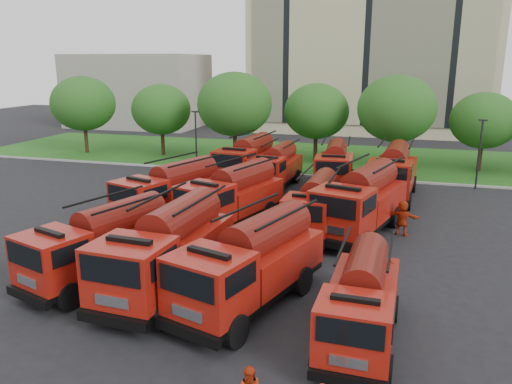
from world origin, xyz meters
TOP-DOWN VIEW (x-y plane):
  - ground at (0.00, 0.00)m, footprint 140.00×140.00m
  - lawn at (0.00, 26.00)m, footprint 70.00×16.00m
  - curb at (0.00, 17.90)m, footprint 70.00×0.30m
  - apartment_building at (2.00, 47.94)m, footprint 30.00×14.18m
  - side_building at (-30.00, 44.00)m, footprint 18.00×12.00m
  - tree_0 at (-24.00, 22.00)m, footprint 6.30×6.30m
  - tree_1 at (-16.00, 23.00)m, footprint 5.71×5.71m
  - tree_2 at (-8.00, 21.50)m, footprint 6.72×6.72m
  - tree_3 at (-1.00, 24.00)m, footprint 5.88×5.88m
  - tree_4 at (6.00, 22.50)m, footprint 6.55×6.55m
  - tree_5 at (13.00, 23.50)m, footprint 5.46×5.46m
  - lamp_post_0 at (-10.00, 17.20)m, footprint 0.60×0.25m
  - lamp_post_1 at (12.00, 17.20)m, footprint 0.60×0.25m
  - fire_truck_0 at (-5.44, -4.04)m, footprint 4.49×7.50m
  - fire_truck_1 at (-2.26, -4.28)m, footprint 3.23×7.96m
  - fire_truck_2 at (1.30, -4.55)m, footprint 4.66×7.94m
  - fire_truck_3 at (5.52, -5.93)m, footprint 2.48×6.42m
  - fire_truck_4 at (-6.22, 4.40)m, footprint 4.75×7.84m
  - fire_truck_5 at (-2.47, 4.42)m, footprint 4.58×7.91m
  - fire_truck_6 at (2.27, 4.44)m, footprint 2.66×6.78m
  - fire_truck_7 at (4.64, 4.95)m, footprint 4.81×8.41m
  - fire_truck_8 at (-4.59, 14.40)m, footprint 3.40×7.97m
  - fire_truck_9 at (-2.20, 13.77)m, footprint 2.83×6.91m
  - fire_truck_10 at (2.00, 14.52)m, footprint 3.10×7.45m
  - fire_truck_11 at (6.14, 13.10)m, footprint 3.35×8.00m
  - firefighter_2 at (6.37, -3.43)m, footprint 1.12×1.30m
  - firefighter_3 at (5.56, -2.11)m, footprint 1.10×0.62m
  - firefighter_4 at (-3.59, 3.12)m, footprint 1.03×1.13m
  - firefighter_5 at (6.83, 5.33)m, footprint 1.93×1.20m

SIDE VIEW (x-z plane):
  - ground at x=0.00m, z-range 0.00..0.00m
  - firefighter_2 at x=6.37m, z-range -0.96..0.96m
  - firefighter_3 at x=5.56m, z-range -0.83..0.83m
  - firefighter_4 at x=-3.59m, z-range -0.97..0.97m
  - firefighter_5 at x=6.83m, z-range -0.97..0.97m
  - lawn at x=0.00m, z-range 0.00..0.12m
  - curb at x=0.00m, z-range 0.00..0.14m
  - fire_truck_3 at x=5.52m, z-range 0.01..2.90m
  - fire_truck_6 at x=2.27m, z-range 0.01..3.06m
  - fire_truck_9 at x=-2.20m, z-range 0.01..3.09m
  - fire_truck_0 at x=-5.44m, z-range 0.01..3.25m
  - fire_truck_10 at x=2.00m, z-range 0.01..3.33m
  - fire_truck_4 at x=-6.22m, z-range 0.01..3.39m
  - fire_truck_5 at x=-2.47m, z-range 0.01..3.42m
  - fire_truck_2 at x=1.30m, z-range 0.01..3.44m
  - fire_truck_8 at x=-4.59m, z-range 0.01..3.54m
  - fire_truck_11 at x=6.14m, z-range 0.01..3.57m
  - fire_truck_1 at x=-2.26m, z-range 0.01..3.57m
  - fire_truck_7 at x=4.64m, z-range 0.01..3.64m
  - lamp_post_0 at x=-10.00m, z-range 0.34..5.45m
  - lamp_post_1 at x=12.00m, z-range 0.34..5.45m
  - tree_5 at x=13.00m, z-range 1.01..7.69m
  - tree_1 at x=-16.00m, z-range 1.06..8.04m
  - tree_3 at x=-1.00m, z-range 1.09..8.28m
  - side_building at x=-30.00m, z-range 0.00..10.00m
  - tree_0 at x=-24.00m, z-range 1.17..8.87m
  - tree_4 at x=6.00m, z-range 1.21..9.23m
  - tree_2 at x=-8.00m, z-range 1.25..9.46m
  - apartment_building at x=2.00m, z-range 0.00..25.00m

